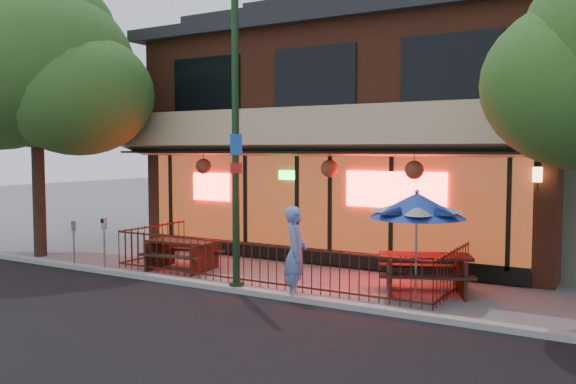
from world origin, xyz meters
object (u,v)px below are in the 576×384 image
at_px(street_tree_left, 39,59).
at_px(picnic_table_right, 425,268).
at_px(pedestrian, 296,253).
at_px(parking_meter_far, 74,236).
at_px(street_light, 236,147).
at_px(patio_umbrella, 417,205).
at_px(picnic_table_left, 182,250).
at_px(parking_meter_near, 104,236).

relative_size(street_tree_left, picnic_table_right, 3.38).
relative_size(pedestrian, parking_meter_far, 1.55).
relative_size(street_light, parking_meter_far, 5.61).
bearing_deg(patio_umbrella, pedestrian, -148.81).
bearing_deg(picnic_table_right, picnic_table_left, -173.56).
relative_size(street_light, patio_umbrella, 3.07).
distance_m(street_light, parking_meter_far, 5.62).
bearing_deg(pedestrian, picnic_table_right, -70.24).
bearing_deg(street_tree_left, parking_meter_near, -14.07).
distance_m(street_tree_left, picnic_table_left, 7.11).
xyz_separation_m(patio_umbrella, parking_meter_far, (-8.72, -1.42, -1.10)).
xyz_separation_m(street_tree_left, picnic_table_right, (11.06, 1.15, -5.12)).
height_order(picnic_table_left, parking_meter_near, parking_meter_near).
distance_m(picnic_table_left, pedestrian, 4.26).
bearing_deg(street_light, picnic_table_left, 154.64).
relative_size(patio_umbrella, parking_meter_far, 1.83).
relative_size(street_tree_left, patio_umbrella, 3.53).
bearing_deg(street_light, parking_meter_far, -179.14).
relative_size(picnic_table_left, parking_meter_far, 1.53).
bearing_deg(parking_meter_near, patio_umbrella, 10.60).
distance_m(street_light, picnic_table_left, 3.92).
xyz_separation_m(street_light, parking_meter_far, (-5.13, -0.08, -2.30)).
height_order(picnic_table_left, picnic_table_right, picnic_table_right).
height_order(street_light, parking_meter_far, street_light).
xyz_separation_m(street_tree_left, parking_meter_far, (2.33, -0.87, -4.82)).
distance_m(street_light, pedestrian, 2.63).
relative_size(picnic_table_right, patio_umbrella, 1.04).
distance_m(picnic_table_right, parking_meter_near, 7.87).
height_order(street_tree_left, parking_meter_near, street_tree_left).
distance_m(pedestrian, parking_meter_near, 5.47).
xyz_separation_m(picnic_table_right, patio_umbrella, (0.00, -0.59, 1.40)).
bearing_deg(picnic_table_left, parking_meter_near, -136.78).
height_order(street_light, pedestrian, street_light).
xyz_separation_m(picnic_table_right, parking_meter_near, (-7.60, -2.01, 0.40)).
height_order(picnic_table_right, pedestrian, pedestrian).
bearing_deg(picnic_table_right, patio_umbrella, -90.00).
bearing_deg(picnic_table_right, parking_meter_far, -167.01).
distance_m(street_tree_left, pedestrian, 10.12).
bearing_deg(picnic_table_left, pedestrian, -16.20).
bearing_deg(picnic_table_right, parking_meter_near, -165.17).
height_order(patio_umbrella, parking_meter_far, patio_umbrella).
bearing_deg(street_light, pedestrian, 2.07).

